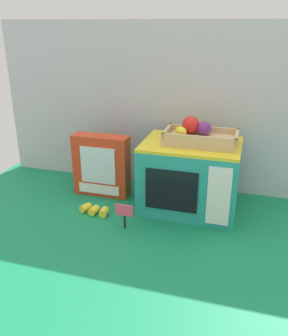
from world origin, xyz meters
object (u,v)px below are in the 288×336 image
Objects in this scene: cookie_set_box at (101,165)px; price_sign at (124,213)px; toy_microwave at (190,176)px; loose_toy_banana at (94,210)px; food_groups_crate at (198,135)px.

price_sign is (0.20, -0.26, -0.07)m from cookie_set_box.
toy_microwave is 0.33m from price_sign.
toy_microwave is 1.40× the size of cookie_set_box.
toy_microwave is 0.41m from cookie_set_box.
cookie_set_box is (-0.40, 0.02, -0.01)m from toy_microwave.
price_sign reaches higher than loose_toy_banana.
cookie_set_box is 2.78× the size of price_sign.
food_groups_crate is 2.19× the size of loose_toy_banana.
cookie_set_box is at bearing 177.15° from toy_microwave.
price_sign is (-0.23, -0.25, -0.26)m from food_groups_crate.
food_groups_crate is (0.02, 0.01, 0.18)m from toy_microwave.
toy_microwave is at bearing 24.73° from loose_toy_banana.
toy_microwave is at bearing 49.42° from price_sign.
price_sign is 0.77× the size of loose_toy_banana.
loose_toy_banana is (-0.36, -0.17, -0.13)m from toy_microwave.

